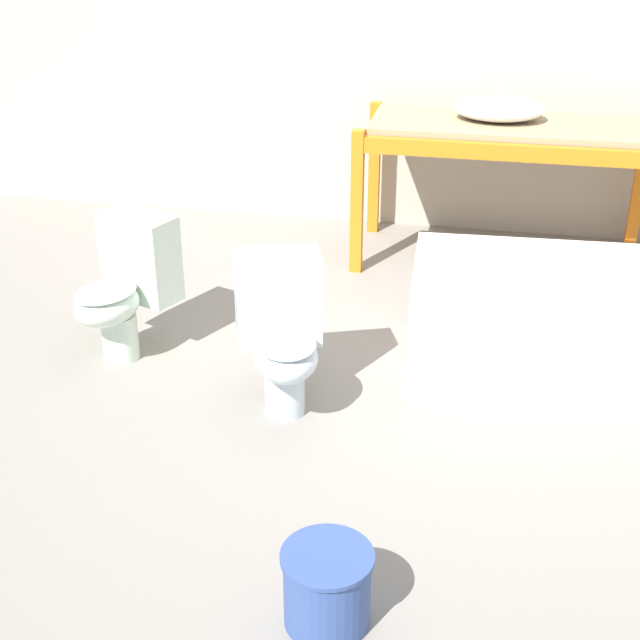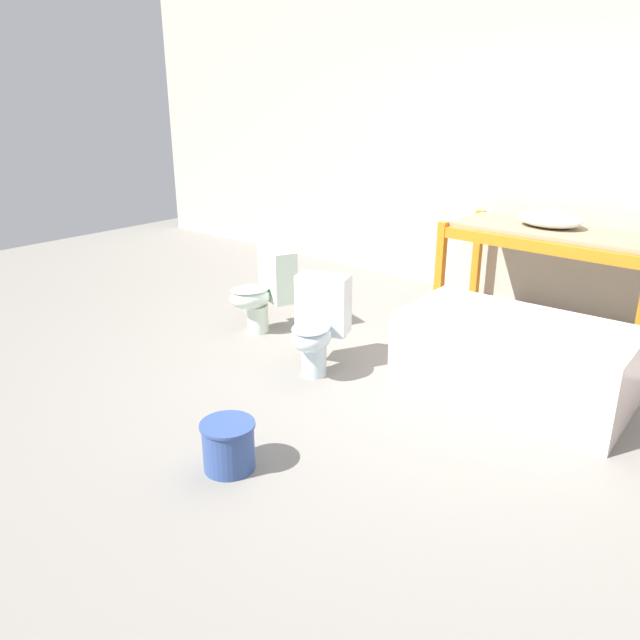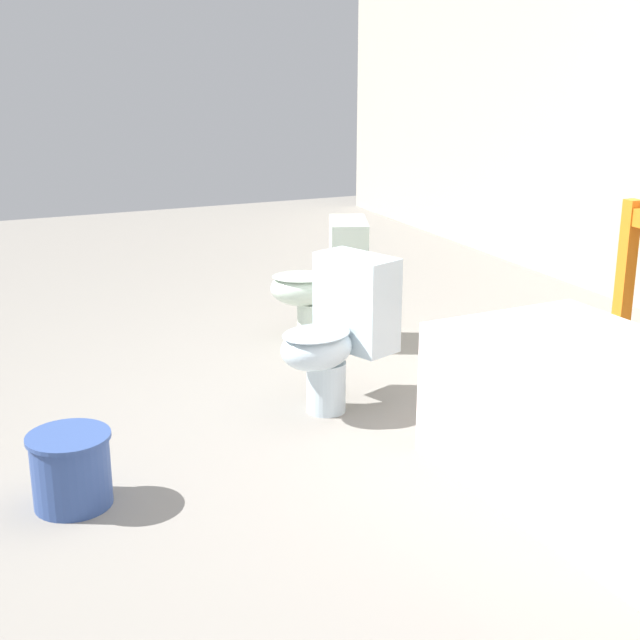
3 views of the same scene
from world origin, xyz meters
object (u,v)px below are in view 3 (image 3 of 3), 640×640
at_px(bathtub_main, 621,426).
at_px(toilet_far, 339,328).
at_px(toilet_near, 327,277).
at_px(bucket_white, 71,468).

distance_m(bathtub_main, toilet_far, 1.36).
distance_m(toilet_near, toilet_far, 0.93).
xyz_separation_m(toilet_far, bucket_white, (0.46, -1.27, -0.24)).
relative_size(toilet_far, bucket_white, 2.32).
height_order(toilet_far, bucket_white, toilet_far).
height_order(bathtub_main, toilet_far, toilet_far).
bearing_deg(bucket_white, toilet_near, 129.65).
xyz_separation_m(toilet_near, bucket_white, (1.33, -1.60, -0.24)).
xyz_separation_m(bathtub_main, toilet_near, (-2.13, -0.19, 0.06)).
relative_size(bathtub_main, bucket_white, 4.96).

